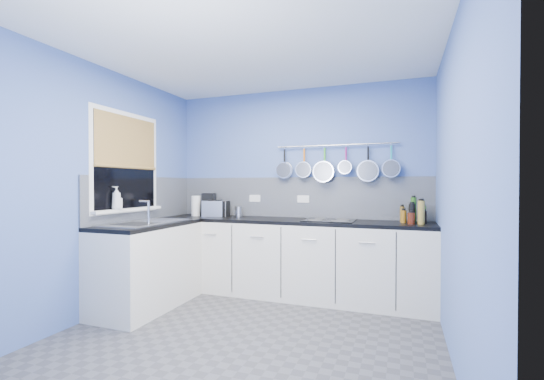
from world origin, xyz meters
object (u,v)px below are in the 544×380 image
Objects in this scene: toaster at (215,209)px; canister at (239,212)px; soap_bottle_a at (117,198)px; paper_towel at (196,206)px; coffee_maker at (208,204)px; hob at (330,220)px; soap_bottle_b at (117,201)px.

canister is at bearing 1.23° from toaster.
soap_bottle_a is at bearing -127.44° from toaster.
coffee_maker is at bearing 34.27° from paper_towel.
hob is (1.20, -0.15, -0.06)m from canister.
hob is (2.02, 1.07, -0.23)m from soap_bottle_b.
paper_towel is 0.16m from coffee_maker.
soap_bottle_a is 1.90× the size of canister.
soap_bottle_a is 1.27m from toaster.
hob is (1.76, -0.04, -0.13)m from paper_towel.
coffee_maker reaches higher than toaster.
paper_towel is 0.27m from toaster.
soap_bottle_b reaches higher than paper_towel.
canister is at bearing 56.17° from soap_bottle_a.
coffee_maker is (0.39, 1.20, -0.12)m from soap_bottle_a.
paper_towel reaches higher than canister.
toaster is (0.27, 0.03, -0.03)m from paper_towel.
soap_bottle_a is at bearing -102.84° from paper_towel.
paper_towel reaches higher than hob.
hob is at bearing -1.32° from paper_towel.
coffee_maker is at bearing -177.69° from canister.
soap_bottle_b is (0.00, 0.01, -0.03)m from soap_bottle_a.
toaster is (0.52, 1.14, -0.14)m from soap_bottle_b.
toaster is 0.31m from canister.
soap_bottle_a reaches higher than paper_towel.
paper_towel is (0.25, 1.11, -0.14)m from soap_bottle_a.
coffee_maker is (0.13, 0.09, 0.02)m from paper_towel.
hob is at bearing -15.73° from toaster.
hob is (1.63, -0.13, -0.14)m from coffee_maker.
toaster reaches higher than hob.
paper_towel is 0.58m from canister.
coffee_maker is 2.35× the size of canister.
soap_bottle_b reaches higher than canister.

